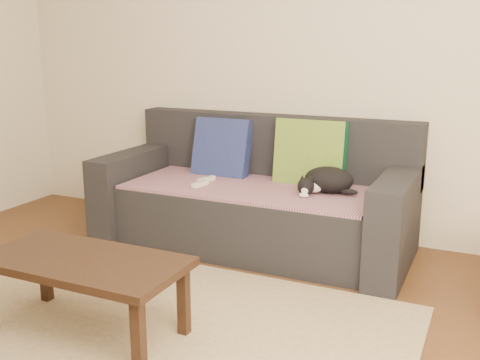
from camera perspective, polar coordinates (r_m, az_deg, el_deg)
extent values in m
plane|color=brown|center=(2.72, -12.16, -16.81)|extent=(4.50, 4.50, 0.00)
cube|color=beige|center=(4.11, 4.15, 12.72)|extent=(4.50, 0.04, 2.60)
cube|color=#232328|center=(3.83, 1.21, -3.90)|extent=(1.70, 0.78, 0.42)
cube|color=#232328|center=(4.09, 3.49, 3.48)|extent=(2.10, 0.18, 0.45)
cube|color=#232328|center=(4.26, -10.58, -1.06)|extent=(0.20, 0.90, 0.60)
cube|color=#232328|center=(3.55, 15.45, -4.33)|extent=(0.20, 0.90, 0.60)
cube|color=#45284C|center=(3.75, 1.10, -0.78)|extent=(1.66, 0.74, 0.02)
cube|color=#11234B|center=(4.08, -1.84, 3.28)|extent=(0.42, 0.21, 0.43)
cube|color=#0B462C|center=(3.83, 7.15, 2.49)|extent=(0.48, 0.18, 0.49)
ellipsoid|color=black|center=(3.62, 9.01, 0.04)|extent=(0.37, 0.31, 0.17)
sphere|color=black|center=(3.54, 6.70, -0.65)|extent=(0.13, 0.13, 0.11)
sphere|color=white|center=(3.50, 6.59, -1.10)|extent=(0.06, 0.06, 0.05)
ellipsoid|color=black|center=(3.56, 10.93, -1.16)|extent=(0.13, 0.07, 0.04)
cube|color=white|center=(3.88, -3.43, 0.07)|extent=(0.07, 0.15, 0.03)
cube|color=white|center=(3.76, -4.05, -0.40)|extent=(0.06, 0.15, 0.03)
cube|color=tan|center=(2.82, -10.28, -15.39)|extent=(2.50, 1.80, 0.01)
cube|color=black|center=(2.76, -15.63, -8.02)|extent=(0.98, 0.49, 0.04)
cube|color=black|center=(2.47, -10.28, -15.47)|extent=(0.05, 0.05, 0.35)
cube|color=black|center=(3.23, -19.17, -8.76)|extent=(0.05, 0.05, 0.35)
cube|color=black|center=(2.74, -5.74, -12.16)|extent=(0.05, 0.05, 0.35)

